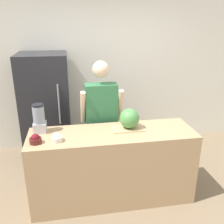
% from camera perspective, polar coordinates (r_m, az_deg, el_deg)
% --- Properties ---
extents(ground_plane, '(14.00, 14.00, 0.00)m').
position_cam_1_polar(ground_plane, '(3.26, 1.11, -22.00)').
color(ground_plane, '#7F6B51').
extents(wall_back, '(8.00, 0.06, 2.60)m').
position_cam_1_polar(wall_back, '(4.44, -3.57, 8.59)').
color(wall_back, white).
rests_on(wall_back, ground_plane).
extents(counter_island, '(2.00, 0.63, 0.93)m').
position_cam_1_polar(counter_island, '(3.22, 0.10, -12.18)').
color(counter_island, tan).
rests_on(counter_island, ground_plane).
extents(refrigerator, '(0.74, 0.76, 1.73)m').
position_cam_1_polar(refrigerator, '(4.15, -14.77, 0.88)').
color(refrigerator, '#232328').
rests_on(refrigerator, ground_plane).
extents(person, '(0.57, 0.27, 1.71)m').
position_cam_1_polar(person, '(3.49, -2.40, -1.96)').
color(person, '#4C608C').
rests_on(person, ground_plane).
extents(cutting_board, '(0.40, 0.23, 0.01)m').
position_cam_1_polar(cutting_board, '(3.10, 3.66, -3.77)').
color(cutting_board, tan).
rests_on(cutting_board, counter_island).
extents(watermelon, '(0.25, 0.25, 0.25)m').
position_cam_1_polar(watermelon, '(3.06, 4.00, -1.47)').
color(watermelon, '#4C8C47').
rests_on(watermelon, cutting_board).
extents(bowl_cherries, '(0.13, 0.13, 0.11)m').
position_cam_1_polar(bowl_cherries, '(2.86, -17.10, -6.02)').
color(bowl_cherries, '#511E19').
rests_on(bowl_cherries, counter_island).
extents(bowl_cream, '(0.13, 0.13, 0.10)m').
position_cam_1_polar(bowl_cream, '(2.84, -12.49, -5.84)').
color(bowl_cream, beige).
rests_on(bowl_cream, counter_island).
extents(blender, '(0.15, 0.15, 0.35)m').
position_cam_1_polar(blender, '(3.07, -16.32, -1.55)').
color(blender, '#B7B7BC').
rests_on(blender, counter_island).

